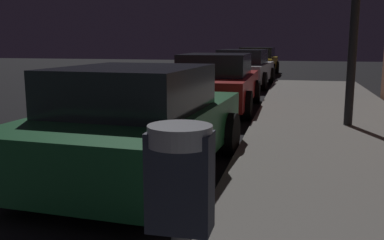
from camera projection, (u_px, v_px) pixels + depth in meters
parking_meter at (180, 232)px, 1.30m from camera, size 0.19×0.19×1.35m
car_green at (138, 122)px, 5.61m from camera, size 2.27×4.23×1.43m
car_red at (216, 82)px, 11.10m from camera, size 2.10×4.41×1.43m
car_silver at (243, 68)px, 16.96m from camera, size 2.32×4.47×1.43m
car_yellow_cab at (257, 61)px, 22.97m from camera, size 2.22×4.26×1.43m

